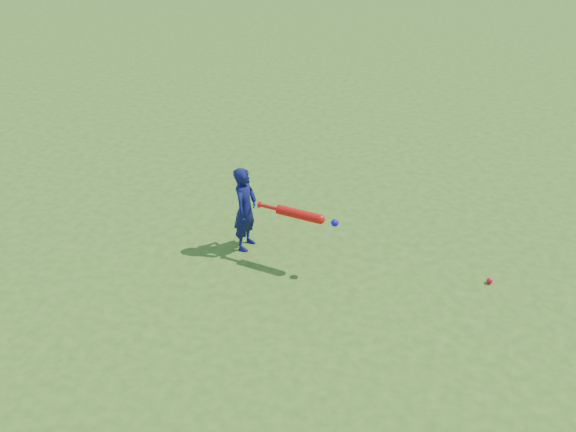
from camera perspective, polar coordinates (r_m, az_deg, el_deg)
The scene contains 4 objects.
ground at distance 6.89m, azimuth -2.36°, elevation -3.47°, with size 80.00×80.00×0.00m, color #356518.
child at distance 6.79m, azimuth -3.82°, elevation 0.64°, with size 0.35×0.23×0.95m, color #0F1246.
ground_ball_red at distance 6.78m, azimuth 17.49°, elevation -5.50°, with size 0.06×0.06×0.06m, color red.
bat_swing at distance 6.41m, azimuth 1.29°, elevation 0.09°, with size 0.88×0.19×0.10m.
Camera 1 is at (1.93, -5.32, 3.93)m, focal length 40.00 mm.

